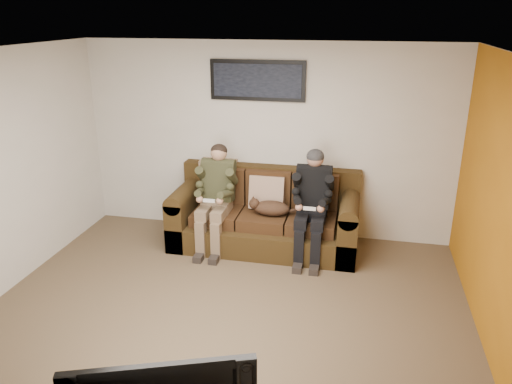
% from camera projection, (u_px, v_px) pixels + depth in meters
% --- Properties ---
extents(floor, '(5.00, 5.00, 0.00)m').
position_uv_depth(floor, '(223.00, 319.00, 5.07)').
color(floor, brown).
rests_on(floor, ground).
extents(ceiling, '(5.00, 5.00, 0.00)m').
position_uv_depth(ceiling, '(216.00, 55.00, 4.18)').
color(ceiling, silver).
rests_on(ceiling, ground).
extents(wall_back, '(5.00, 0.00, 5.00)m').
position_uv_depth(wall_back, '(266.00, 141.00, 6.69)').
color(wall_back, beige).
rests_on(wall_back, ground).
extents(wall_front, '(5.00, 0.00, 5.00)m').
position_uv_depth(wall_front, '(99.00, 352.00, 2.56)').
color(wall_front, beige).
rests_on(wall_front, ground).
extents(wall_right, '(0.00, 4.50, 4.50)m').
position_uv_depth(wall_right, '(510.00, 222.00, 4.13)').
color(wall_right, beige).
rests_on(wall_right, ground).
extents(accent_wall_right, '(0.00, 4.50, 4.50)m').
position_uv_depth(accent_wall_right, '(509.00, 222.00, 4.13)').
color(accent_wall_right, '#A86210').
rests_on(accent_wall_right, ground).
extents(sofa, '(2.40, 1.04, 0.98)m').
position_uv_depth(sofa, '(266.00, 217.00, 6.61)').
color(sofa, '#372710').
rests_on(sofa, ground).
extents(throw_pillow, '(0.46, 0.22, 0.45)m').
position_uv_depth(throw_pillow, '(267.00, 193.00, 6.54)').
color(throw_pillow, tan).
rests_on(throw_pillow, sofa).
extents(throw_blanket, '(0.49, 0.24, 0.09)m').
position_uv_depth(throw_blanket, '(218.00, 163.00, 6.82)').
color(throw_blanket, '#C0AC8D').
rests_on(throw_blanket, sofa).
extents(person_left, '(0.51, 0.87, 1.34)m').
position_uv_depth(person_left, '(216.00, 191.00, 6.41)').
color(person_left, '#7B654D').
rests_on(person_left, sofa).
extents(person_right, '(0.51, 0.86, 1.34)m').
position_uv_depth(person_right, '(312.00, 198.00, 6.17)').
color(person_right, black).
rests_on(person_right, sofa).
extents(cat, '(0.66, 0.26, 0.24)m').
position_uv_depth(cat, '(270.00, 208.00, 6.35)').
color(cat, '#4D301E').
rests_on(cat, sofa).
extents(framed_poster, '(1.25, 0.05, 0.52)m').
position_uv_depth(framed_poster, '(257.00, 80.00, 6.41)').
color(framed_poster, black).
rests_on(framed_poster, wall_back).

